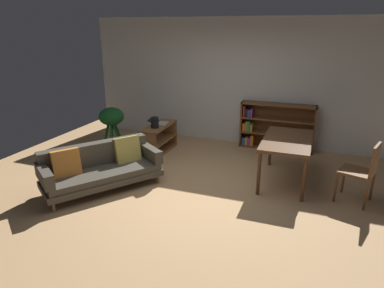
# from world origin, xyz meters

# --- Properties ---
(ground_plane) EXTENTS (8.16, 8.16, 0.00)m
(ground_plane) POSITION_xyz_m (0.00, 0.00, 0.00)
(ground_plane) COLOR tan
(back_wall_panel) EXTENTS (6.80, 0.10, 2.70)m
(back_wall_panel) POSITION_xyz_m (0.00, 2.70, 1.35)
(back_wall_panel) COLOR silver
(back_wall_panel) RESTS_ON ground_plane
(fabric_couch) EXTENTS (1.66, 1.92, 0.75)m
(fabric_couch) POSITION_xyz_m (-1.50, -0.39, 0.35)
(fabric_couch) COLOR olive
(fabric_couch) RESTS_ON ground_plane
(media_console) EXTENTS (0.37, 1.06, 0.58)m
(media_console) POSITION_xyz_m (-1.34, 1.45, 0.28)
(media_console) COLOR brown
(media_console) RESTS_ON ground_plane
(open_laptop) EXTENTS (0.43, 0.34, 0.08)m
(open_laptop) POSITION_xyz_m (-1.39, 1.58, 0.60)
(open_laptop) COLOR silver
(open_laptop) RESTS_ON media_console
(desk_speaker) EXTENTS (0.15, 0.15, 0.22)m
(desk_speaker) POSITION_xyz_m (-1.32, 1.26, 0.69)
(desk_speaker) COLOR black
(desk_speaker) RESTS_ON media_console
(potted_floor_plant) EXTENTS (0.52, 0.52, 0.91)m
(potted_floor_plant) POSITION_xyz_m (-2.31, 1.23, 0.65)
(potted_floor_plant) COLOR #333338
(potted_floor_plant) RESTS_ON ground_plane
(dining_table) EXTENTS (0.76, 1.37, 0.75)m
(dining_table) POSITION_xyz_m (1.28, 0.87, 0.67)
(dining_table) COLOR #56351E
(dining_table) RESTS_ON ground_plane
(dining_chair_near) EXTENTS (0.56, 0.55, 0.94)m
(dining_chair_near) POSITION_xyz_m (2.39, 0.49, 0.53)
(dining_chair_near) COLOR brown
(dining_chair_near) RESTS_ON ground_plane
(bookshelf) EXTENTS (1.54, 0.29, 0.98)m
(bookshelf) POSITION_xyz_m (0.84, 2.53, 0.48)
(bookshelf) COLOR brown
(bookshelf) RESTS_ON ground_plane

